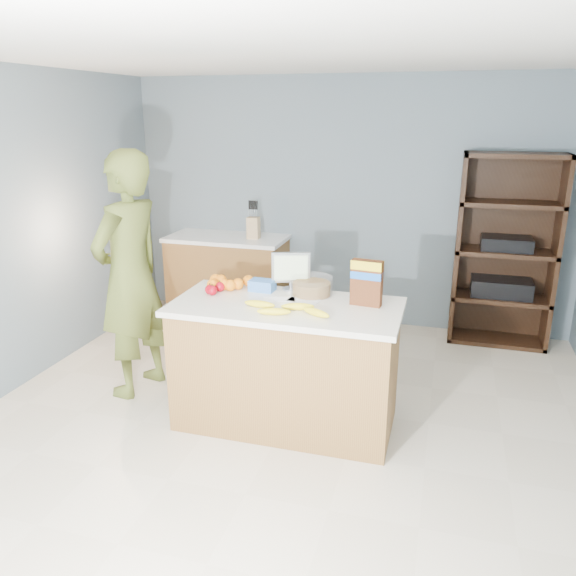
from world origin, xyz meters
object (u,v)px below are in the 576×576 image
(person, at_px, (130,276))
(tv, at_px, (291,269))
(cereal_box, at_px, (367,279))
(shelving_unit, at_px, (504,254))
(counter_peninsula, at_px, (286,369))

(person, relative_size, tv, 6.74)
(tv, distance_m, cereal_box, 0.61)
(tv, relative_size, cereal_box, 0.90)
(shelving_unit, relative_size, tv, 6.38)
(person, height_order, cereal_box, person)
(shelving_unit, height_order, cereal_box, shelving_unit)
(person, bearing_deg, counter_peninsula, 93.26)
(shelving_unit, xyz_separation_m, tv, (-1.61, -1.73, 0.19))
(counter_peninsula, xyz_separation_m, tv, (-0.06, 0.32, 0.64))
(shelving_unit, xyz_separation_m, cereal_box, (-1.03, -1.92, 0.22))
(person, xyz_separation_m, cereal_box, (1.81, -0.03, 0.13))
(counter_peninsula, xyz_separation_m, shelving_unit, (1.55, 2.05, 0.45))
(counter_peninsula, distance_m, shelving_unit, 2.61)
(shelving_unit, distance_m, person, 3.41)
(tv, bearing_deg, person, -172.85)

